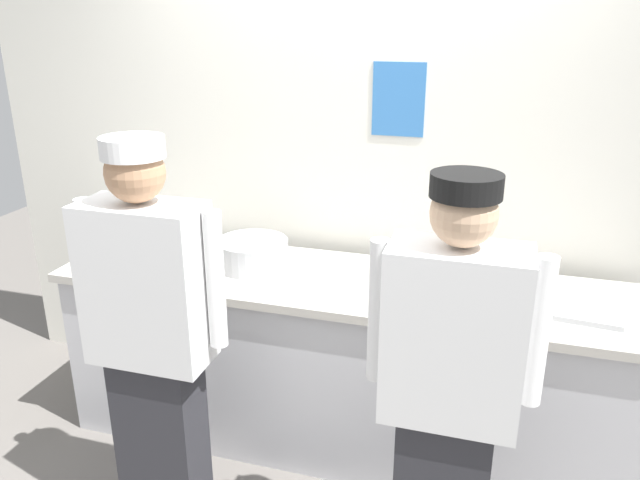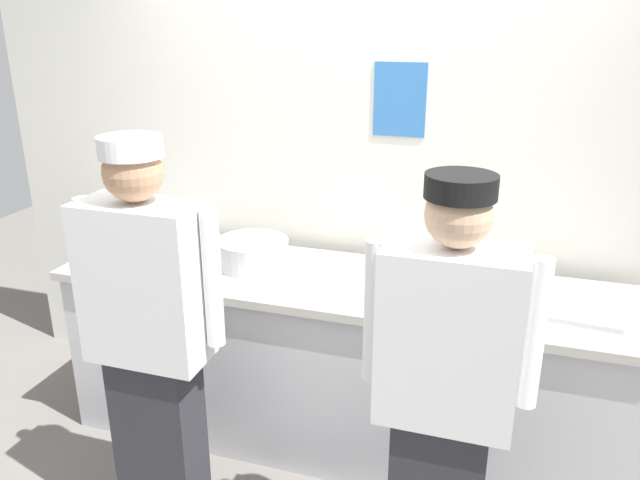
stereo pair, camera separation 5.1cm
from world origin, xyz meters
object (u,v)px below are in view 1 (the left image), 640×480
at_px(chef_near_left, 152,335).
at_px(sheet_tray, 558,302).
at_px(mixing_bowl_steel, 253,253).
at_px(ramekin_red_sauce, 215,245).
at_px(chef_center, 449,391).
at_px(squeeze_bottle_primary, 463,267).
at_px(ramekin_orange_sauce, 134,268).
at_px(plate_stack_front, 412,292).
at_px(deli_cup, 476,307).

xyz_separation_m(chef_near_left, sheet_tray, (1.53, 0.74, 0.01)).
height_order(mixing_bowl_steel, ramekin_red_sauce, mixing_bowl_steel).
xyz_separation_m(chef_center, sheet_tray, (0.38, 0.75, 0.04)).
bearing_deg(sheet_tray, mixing_bowl_steel, 178.80).
relative_size(sheet_tray, squeeze_bottle_primary, 2.74).
relative_size(squeeze_bottle_primary, ramekin_orange_sauce, 2.04).
bearing_deg(sheet_tray, plate_stack_front, -168.72).
distance_m(plate_stack_front, sheet_tray, 0.62).
height_order(mixing_bowl_steel, deli_cup, mixing_bowl_steel).
xyz_separation_m(chef_center, ramekin_red_sauce, (-1.32, 0.93, 0.06)).
height_order(plate_stack_front, squeeze_bottle_primary, squeeze_bottle_primary).
height_order(chef_center, plate_stack_front, chef_center).
bearing_deg(sheet_tray, squeeze_bottle_primary, 166.94).
relative_size(sheet_tray, deli_cup, 5.62).
height_order(chef_near_left, squeeze_bottle_primary, chef_near_left).
xyz_separation_m(chef_center, plate_stack_front, (-0.23, 0.63, 0.07)).
relative_size(ramekin_orange_sauce, deli_cup, 1.01).
bearing_deg(ramekin_orange_sauce, ramekin_red_sauce, 56.70).
distance_m(mixing_bowl_steel, ramekin_red_sauce, 0.32).
xyz_separation_m(mixing_bowl_steel, deli_cup, (1.09, -0.24, -0.03)).
distance_m(sheet_tray, deli_cup, 0.39).
xyz_separation_m(plate_stack_front, mixing_bowl_steel, (-0.81, 0.15, 0.03)).
distance_m(sheet_tray, squeeze_bottle_primary, 0.43).
bearing_deg(chef_near_left, mixing_bowl_steel, 82.01).
bearing_deg(mixing_bowl_steel, chef_center, -36.87).
height_order(chef_center, ramekin_orange_sauce, chef_center).
relative_size(chef_center, plate_stack_front, 8.25).
xyz_separation_m(chef_near_left, chef_center, (1.15, -0.01, -0.03)).
relative_size(mixing_bowl_steel, ramekin_orange_sauce, 3.87).
xyz_separation_m(chef_center, mixing_bowl_steel, (-1.04, 0.78, 0.10)).
bearing_deg(squeeze_bottle_primary, chef_near_left, -143.35).
bearing_deg(chef_near_left, chef_center, -0.65).
xyz_separation_m(sheet_tray, ramekin_red_sauce, (-1.70, 0.18, 0.01)).
xyz_separation_m(chef_near_left, plate_stack_front, (0.92, 0.61, 0.04)).
distance_m(squeeze_bottle_primary, deli_cup, 0.32).
height_order(ramekin_orange_sauce, deli_cup, deli_cup).
bearing_deg(squeeze_bottle_primary, deli_cup, -75.12).
xyz_separation_m(ramekin_red_sauce, ramekin_orange_sauce, (-0.25, -0.38, -0.01)).
bearing_deg(chef_near_left, sheet_tray, 25.70).
distance_m(chef_center, plate_stack_front, 0.67).
bearing_deg(ramekin_orange_sauce, squeeze_bottle_primary, 10.86).
relative_size(chef_center, ramekin_red_sauce, 18.49).
xyz_separation_m(mixing_bowl_steel, ramekin_red_sauce, (-0.28, 0.15, -0.04)).
bearing_deg(deli_cup, mixing_bowl_steel, 167.54).
xyz_separation_m(squeeze_bottle_primary, ramekin_red_sauce, (-1.29, 0.08, -0.06)).
bearing_deg(deli_cup, squeeze_bottle_primary, 104.88).
bearing_deg(ramekin_orange_sauce, plate_stack_front, 3.32).
relative_size(chef_near_left, ramekin_red_sauce, 19.03).
bearing_deg(chef_center, squeeze_bottle_primary, 91.94).
height_order(chef_near_left, deli_cup, chef_near_left).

